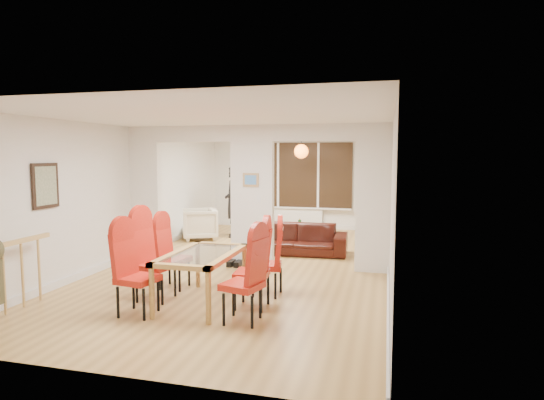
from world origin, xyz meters
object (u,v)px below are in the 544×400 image
at_px(dining_chair_rc, 267,260).
at_px(television, 367,233).
at_px(dining_chair_lb, 156,259).
at_px(dining_table, 202,278).
at_px(person, 233,201).
at_px(dining_chair_lc, 174,255).
at_px(dining_chair_rb, 252,267).
at_px(sofa, 296,239).
at_px(armchair, 200,224).
at_px(dining_chair_la, 138,272).
at_px(bowl, 292,231).
at_px(dining_chair_ra, 242,279).
at_px(coffee_table, 292,236).
at_px(bottle, 300,225).

xyz_separation_m(dining_chair_rc, television, (1.25, 4.32, -0.27)).
bearing_deg(dining_chair_lb, dining_table, 10.88).
bearing_deg(television, person, 71.52).
bearing_deg(dining_chair_lc, dining_chair_rc, 6.90).
bearing_deg(dining_chair_rb, sofa, 86.55).
distance_m(dining_chair_lb, armchair, 4.69).
relative_size(dining_chair_rc, television, 1.21).
bearing_deg(armchair, dining_chair_la, -11.69).
bearing_deg(television, dining_chair_lc, 131.41).
distance_m(dining_chair_lb, bowl, 4.96).
height_order(dining_chair_ra, television, dining_chair_ra).
height_order(sofa, bowl, sofa).
xyz_separation_m(coffee_table, bottle, (0.18, 0.06, 0.26)).
bearing_deg(dining_chair_rc, dining_chair_ra, -102.01).
bearing_deg(dining_chair_rb, dining_chair_la, -160.11).
relative_size(dining_chair_lb, television, 1.37).
bearing_deg(dining_chair_lb, dining_chair_rb, 10.80).
bearing_deg(dining_chair_ra, sofa, 106.41).
bearing_deg(coffee_table, dining_chair_lc, -102.57).
distance_m(dining_chair_lc, coffee_table, 4.42).
height_order(armchair, television, armchair).
relative_size(dining_table, dining_chair_lb, 1.30).
distance_m(dining_table, person, 5.23).
height_order(dining_chair_la, dining_chair_ra, dining_chair_la).
bearing_deg(dining_chair_la, dining_table, 53.15).
height_order(dining_chair_rc, person, person).
bearing_deg(television, coffee_table, 74.97).
relative_size(dining_chair_lb, dining_chair_rb, 1.07).
distance_m(dining_chair_rb, sofa, 3.51).
bearing_deg(dining_table, dining_chair_lc, 140.93).
xyz_separation_m(dining_chair_lb, sofa, (1.32, 3.51, -0.28)).
xyz_separation_m(dining_chair_lc, dining_chair_rb, (1.43, -0.58, 0.03)).
distance_m(dining_table, bottle, 4.95).
bearing_deg(dining_chair_rc, coffee_table, 85.67).
height_order(dining_chair_la, television, dining_chair_la).
relative_size(sofa, coffee_table, 2.16).
distance_m(dining_table, television, 5.31).
relative_size(dining_chair_rc, person, 0.58).
relative_size(sofa, bottle, 7.02).
height_order(dining_chair_lc, armchair, dining_chair_lc).
relative_size(dining_chair_lc, bottle, 3.46).
bearing_deg(dining_chair_lb, bottle, 87.62).
distance_m(dining_chair_lc, armchair, 4.12).
bearing_deg(dining_chair_lc, bottle, 81.79).
distance_m(dining_table, dining_chair_rc, 0.98).
bearing_deg(coffee_table, dining_chair_lb, -100.99).
bearing_deg(television, dining_table, 141.33).
relative_size(dining_chair_lc, person, 0.58).
relative_size(dining_chair_la, sofa, 0.53).
distance_m(dining_chair_ra, television, 5.60).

